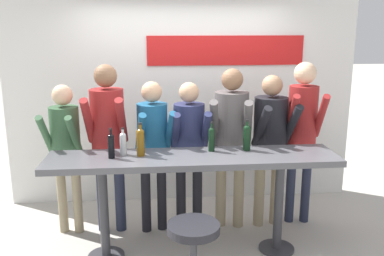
# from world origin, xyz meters

# --- Properties ---
(ground_plane) EXTENTS (40.00, 40.00, 0.00)m
(ground_plane) POSITION_xyz_m (0.00, 0.00, 0.00)
(ground_plane) COLOR #B2ADA3
(back_wall) EXTENTS (4.38, 0.12, 2.84)m
(back_wall) POSITION_xyz_m (0.01, 1.47, 1.43)
(back_wall) COLOR silver
(back_wall) RESTS_ON ground_plane
(tasting_table) EXTENTS (2.78, 0.59, 1.03)m
(tasting_table) POSITION_xyz_m (0.00, 0.00, 0.88)
(tasting_table) COLOR #4C4C51
(tasting_table) RESTS_ON ground_plane
(bar_stool) EXTENTS (0.46, 0.46, 0.67)m
(bar_stool) POSITION_xyz_m (-0.06, -0.71, 0.45)
(bar_stool) COLOR #333338
(bar_stool) RESTS_ON ground_plane
(person_far_left) EXTENTS (0.41, 0.53, 1.64)m
(person_far_left) POSITION_xyz_m (-1.30, 0.57, 1.03)
(person_far_left) COLOR gray
(person_far_left) RESTS_ON ground_plane
(person_left) EXTENTS (0.44, 0.57, 1.85)m
(person_left) POSITION_xyz_m (-0.85, 0.58, 1.16)
(person_left) COLOR #23283D
(person_left) RESTS_ON ground_plane
(person_center_left) EXTENTS (0.45, 0.56, 1.67)m
(person_center_left) POSITION_xyz_m (-0.38, 0.54, 1.05)
(person_center_left) COLOR black
(person_center_left) RESTS_ON ground_plane
(person_center) EXTENTS (0.41, 0.52, 1.66)m
(person_center) POSITION_xyz_m (0.01, 0.56, 1.03)
(person_center) COLOR black
(person_center) RESTS_ON ground_plane
(person_center_right) EXTENTS (0.51, 0.62, 1.79)m
(person_center_right) POSITION_xyz_m (0.47, 0.57, 1.12)
(person_center_right) COLOR gray
(person_center_right) RESTS_ON ground_plane
(person_right) EXTENTS (0.49, 0.59, 1.72)m
(person_right) POSITION_xyz_m (0.91, 0.57, 1.07)
(person_right) COLOR gray
(person_right) RESTS_ON ground_plane
(person_far_right) EXTENTS (0.42, 0.57, 1.85)m
(person_far_right) POSITION_xyz_m (1.27, 0.61, 1.17)
(person_far_right) COLOR #23283D
(person_far_right) RESTS_ON ground_plane
(wine_bottle_0) EXTENTS (0.06, 0.06, 0.30)m
(wine_bottle_0) POSITION_xyz_m (0.20, 0.14, 1.16)
(wine_bottle_0) COLOR black
(wine_bottle_0) RESTS_ON tasting_table
(wine_bottle_1) EXTENTS (0.08, 0.08, 0.32)m
(wine_bottle_1) POSITION_xyz_m (-0.49, 0.04, 1.18)
(wine_bottle_1) COLOR brown
(wine_bottle_1) RESTS_ON tasting_table
(wine_bottle_2) EXTENTS (0.08, 0.08, 0.31)m
(wine_bottle_2) POSITION_xyz_m (0.55, 0.14, 1.17)
(wine_bottle_2) COLOR black
(wine_bottle_2) RESTS_ON tasting_table
(wine_bottle_3) EXTENTS (0.06, 0.06, 0.27)m
(wine_bottle_3) POSITION_xyz_m (-0.66, 0.09, 1.15)
(wine_bottle_3) COLOR #B7BCC1
(wine_bottle_3) RESTS_ON tasting_table
(wine_bottle_4) EXTENTS (0.06, 0.06, 0.29)m
(wine_bottle_4) POSITION_xyz_m (-0.76, -0.01, 1.16)
(wine_bottle_4) COLOR black
(wine_bottle_4) RESTS_ON tasting_table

